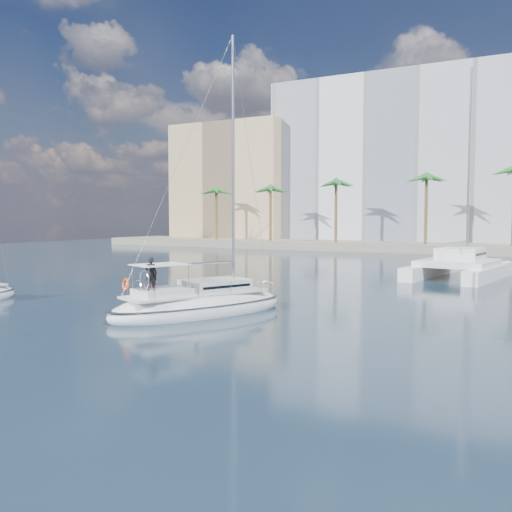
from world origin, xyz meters
The scene contains 9 objects.
ground centered at (0.00, 0.00, 0.00)m, with size 160.00×160.00×0.00m, color black.
quay centered at (0.00, 61.00, 0.60)m, with size 120.00×14.00×1.20m, color gray.
building_modern centered at (-12.00, 73.00, 14.00)m, with size 42.00×16.00×28.00m, color silver.
building_tan_left centered at (-42.00, 69.00, 11.00)m, with size 22.00×14.00×22.00m, color tan.
palm_left centered at (-34.00, 57.00, 10.28)m, with size 3.60×3.60×12.30m.
palm_centre centered at (0.00, 57.00, 10.28)m, with size 3.60×3.60×12.30m.
main_sloop centered at (-3.53, 0.45, 0.50)m, with size 7.10×10.84×15.41m.
catamaran centered at (5.27, 25.49, 1.15)m, with size 7.45×12.70×17.58m.
seagull centered at (-2.77, 6.29, 1.14)m, with size 1.16×0.50×0.21m.
Camera 1 is at (13.33, -23.85, 5.12)m, focal length 40.00 mm.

